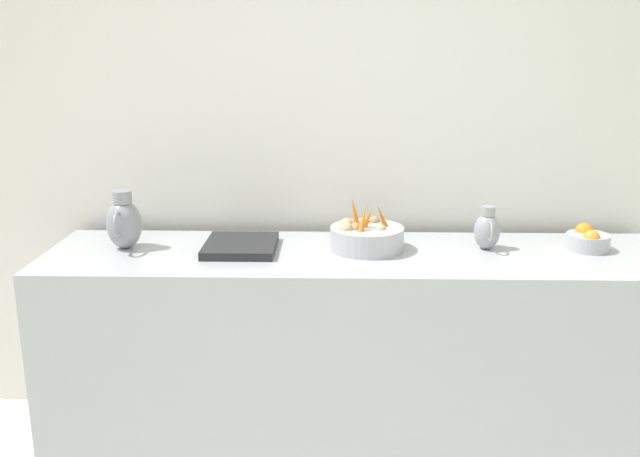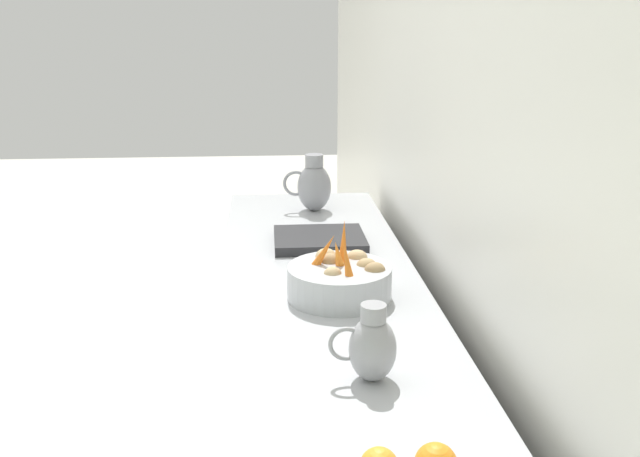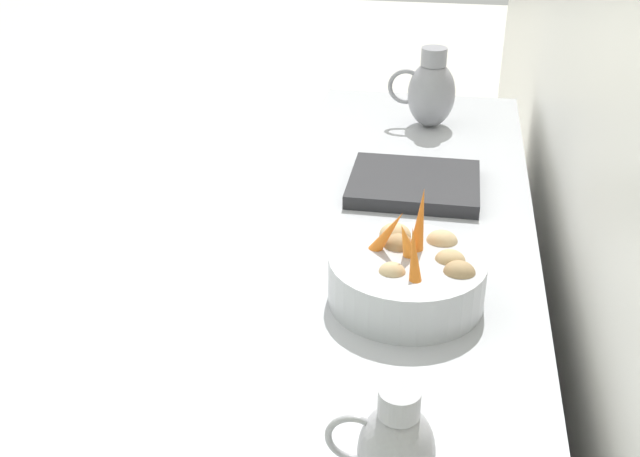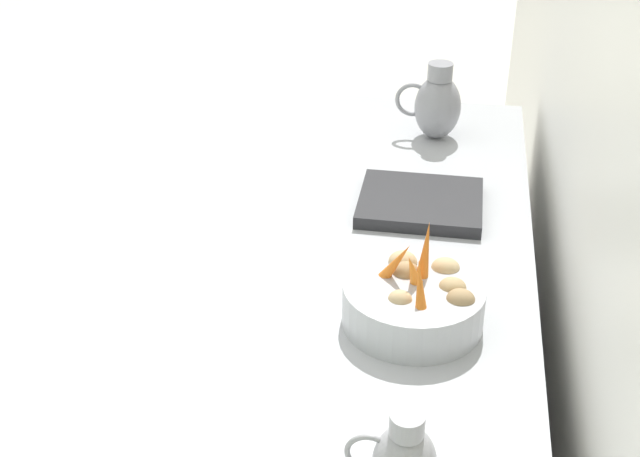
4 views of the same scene
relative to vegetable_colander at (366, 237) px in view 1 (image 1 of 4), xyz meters
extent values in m
cube|color=white|center=(-0.39, 0.46, 0.52)|extent=(0.10, 7.83, 3.00)
cube|color=#ADAFB5|center=(0.05, -0.04, -0.52)|extent=(0.67, 2.65, 0.93)
cylinder|color=#ADAFB5|center=(0.00, 0.00, -0.01)|extent=(0.32, 0.32, 0.10)
torus|color=#ADAFB5|center=(0.00, 0.00, -0.05)|extent=(0.19, 0.19, 0.01)
cone|color=orange|center=(0.05, -0.02, 0.08)|extent=(0.10, 0.06, 0.13)
cone|color=orange|center=(0.01, 0.00, 0.08)|extent=(0.07, 0.08, 0.12)
cone|color=orange|center=(-0.01, -0.05, 0.09)|extent=(0.05, 0.07, 0.16)
cone|color=orange|center=(-0.01, 0.07, 0.08)|extent=(0.05, 0.08, 0.13)
ellipsoid|color=#9E7F56|center=(-0.10, 0.04, 0.04)|extent=(0.06, 0.05, 0.05)
ellipsoid|color=tan|center=(0.03, 0.06, 0.04)|extent=(0.05, 0.05, 0.04)
ellipsoid|color=#9E7F56|center=(0.02, -0.05, 0.04)|extent=(0.06, 0.05, 0.05)
ellipsoid|color=tan|center=(-0.06, -0.08, 0.04)|extent=(0.07, 0.06, 0.05)
ellipsoid|color=tan|center=(0.04, -0.09, 0.05)|extent=(0.07, 0.06, 0.05)
ellipsoid|color=tan|center=(-0.08, -0.01, 0.04)|extent=(0.06, 0.05, 0.04)
cylinder|color=#ADAFB5|center=(-0.02, 0.95, -0.02)|extent=(0.18, 0.18, 0.07)
sphere|color=orange|center=(-0.07, 0.95, 0.01)|extent=(0.08, 0.08, 0.08)
sphere|color=orange|center=(0.03, 0.94, 0.01)|extent=(0.07, 0.07, 0.07)
ellipsoid|color=gray|center=(0.01, -1.04, 0.05)|extent=(0.15, 0.15, 0.21)
cylinder|color=gray|center=(0.01, -1.04, 0.17)|extent=(0.08, 0.08, 0.06)
torus|color=gray|center=(0.09, -1.04, 0.07)|extent=(0.11, 0.01, 0.11)
ellipsoid|color=#939399|center=(-0.02, 0.52, 0.02)|extent=(0.11, 0.11, 0.16)
cylinder|color=#939399|center=(-0.02, 0.52, 0.11)|extent=(0.06, 0.06, 0.04)
torus|color=#939399|center=(0.04, 0.52, 0.04)|extent=(0.08, 0.01, 0.08)
cube|color=#232326|center=(0.02, -0.54, -0.04)|extent=(0.34, 0.30, 0.04)
camera|label=1|loc=(2.88, -0.13, 0.81)|focal=39.25mm
camera|label=2|loc=(0.21, 1.96, 0.74)|focal=39.00mm
camera|label=3|loc=(-0.06, 1.34, 0.81)|focal=43.38mm
camera|label=4|loc=(-0.06, 1.57, 1.09)|focal=47.74mm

